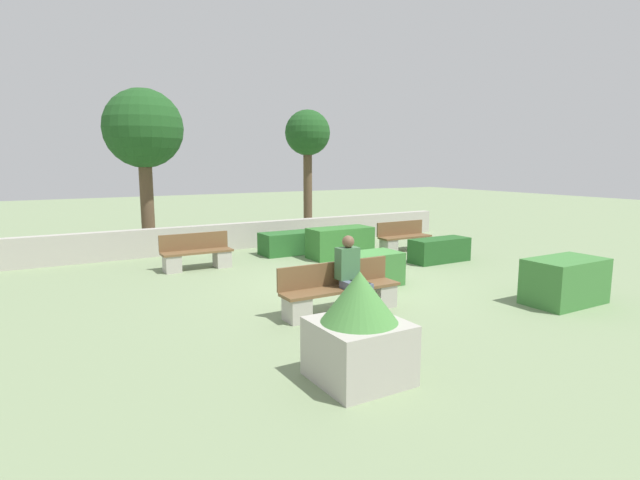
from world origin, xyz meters
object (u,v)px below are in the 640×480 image
(person_seated_man, at_px, (351,271))
(planter_corner_left, at_px, (359,329))
(tree_leftmost, at_px, (143,131))
(tree_center_left, at_px, (308,137))
(bench_right_side, at_px, (404,240))
(bench_front, at_px, (340,293))
(bench_left_side, at_px, (197,256))

(person_seated_man, bearing_deg, planter_corner_left, -122.04)
(tree_leftmost, relative_size, tree_center_left, 1.07)
(person_seated_man, height_order, planter_corner_left, person_seated_man)
(person_seated_man, relative_size, planter_corner_left, 1.01)
(bench_right_side, relative_size, tree_center_left, 0.38)
(bench_right_side, height_order, person_seated_man, person_seated_man)
(bench_front, relative_size, bench_left_side, 1.30)
(bench_left_side, height_order, planter_corner_left, planter_corner_left)
(bench_right_side, bearing_deg, person_seated_man, -131.17)
(person_seated_man, xyz_separation_m, tree_center_left, (3.99, 8.70, 2.68))
(planter_corner_left, relative_size, tree_leftmost, 0.28)
(bench_front, bearing_deg, tree_center_left, 64.30)
(bench_left_side, relative_size, bench_right_side, 1.02)
(bench_front, distance_m, bench_right_side, 6.23)
(bench_left_side, relative_size, tree_leftmost, 0.36)
(tree_center_left, bearing_deg, bench_right_side, -81.88)
(bench_front, relative_size, planter_corner_left, 1.66)
(tree_center_left, bearing_deg, tree_leftmost, -176.60)
(bench_left_side, distance_m, person_seated_man, 4.97)
(bench_left_side, bearing_deg, planter_corner_left, -79.58)
(planter_corner_left, height_order, tree_center_left, tree_center_left)
(planter_corner_left, bearing_deg, person_seated_man, 57.96)
(bench_front, xyz_separation_m, bench_left_side, (-1.07, 4.67, -0.02))
(bench_right_side, relative_size, person_seated_man, 1.24)
(bench_front, relative_size, tree_leftmost, 0.47)
(planter_corner_left, xyz_separation_m, tree_center_left, (5.37, 10.91, 2.79))
(bench_right_side, relative_size, planter_corner_left, 1.25)
(bench_front, xyz_separation_m, tree_center_left, (4.12, 8.55, 3.07))
(bench_right_side, bearing_deg, bench_front, -132.94)
(bench_right_side, distance_m, planter_corner_left, 8.77)
(planter_corner_left, bearing_deg, bench_right_side, 46.66)
(bench_right_side, distance_m, person_seated_man, 6.25)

